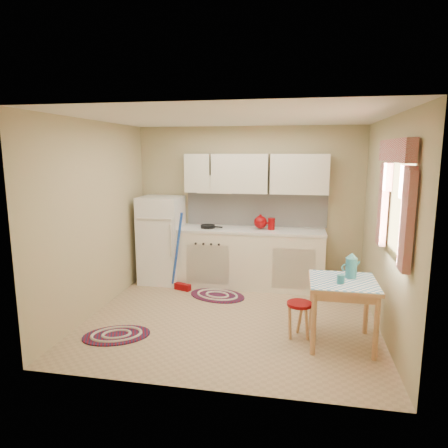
% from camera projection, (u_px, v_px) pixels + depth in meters
% --- Properties ---
extents(room_shell, '(3.64, 3.60, 2.52)m').
position_uv_depth(room_shell, '(247.00, 192.00, 5.04)').
color(room_shell, tan).
rests_on(room_shell, ground).
extents(fridge, '(0.65, 0.60, 1.40)m').
position_uv_depth(fridge, '(162.00, 240.00, 6.46)').
color(fridge, white).
rests_on(fridge, ground).
extents(broom, '(0.30, 0.21, 1.20)m').
position_uv_depth(broom, '(182.00, 252.00, 6.05)').
color(broom, blue).
rests_on(broom, ground).
extents(base_cabinets, '(2.25, 0.60, 0.88)m').
position_uv_depth(base_cabinets, '(251.00, 259.00, 6.29)').
color(base_cabinets, silver).
rests_on(base_cabinets, ground).
extents(countertop, '(2.27, 0.62, 0.04)m').
position_uv_depth(countertop, '(251.00, 230.00, 6.20)').
color(countertop, silver).
rests_on(countertop, base_cabinets).
extents(frying_pan, '(0.27, 0.27, 0.05)m').
position_uv_depth(frying_pan, '(208.00, 226.00, 6.27)').
color(frying_pan, black).
rests_on(frying_pan, countertop).
extents(red_kettle, '(0.24, 0.22, 0.22)m').
position_uv_depth(red_kettle, '(260.00, 222.00, 6.16)').
color(red_kettle, '#800407').
rests_on(red_kettle, countertop).
extents(red_canister, '(0.11, 0.11, 0.16)m').
position_uv_depth(red_canister, '(271.00, 225.00, 6.13)').
color(red_canister, '#800407').
rests_on(red_canister, countertop).
extents(table, '(0.72, 0.72, 0.72)m').
position_uv_depth(table, '(342.00, 313.00, 4.39)').
color(table, tan).
rests_on(table, ground).
extents(stool, '(0.32, 0.32, 0.42)m').
position_uv_depth(stool, '(299.00, 320.00, 4.55)').
color(stool, '#800407').
rests_on(stool, ground).
extents(coffee_pot, '(0.19, 0.17, 0.31)m').
position_uv_depth(coffee_pot, '(351.00, 265.00, 4.39)').
color(coffee_pot, teal).
rests_on(coffee_pot, table).
extents(mug, '(0.10, 0.10, 0.10)m').
position_uv_depth(mug, '(341.00, 280.00, 4.22)').
color(mug, teal).
rests_on(mug, table).
extents(rug_center, '(0.95, 0.75, 0.02)m').
position_uv_depth(rug_center, '(217.00, 295.00, 5.90)').
color(rug_center, maroon).
rests_on(rug_center, ground).
extents(rug_left, '(0.91, 0.78, 0.02)m').
position_uv_depth(rug_left, '(117.00, 335.00, 4.62)').
color(rug_left, maroon).
rests_on(rug_left, ground).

